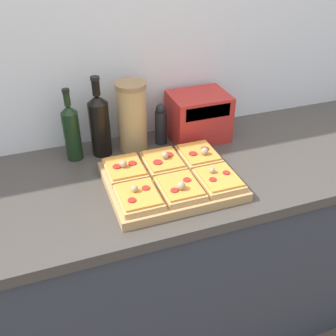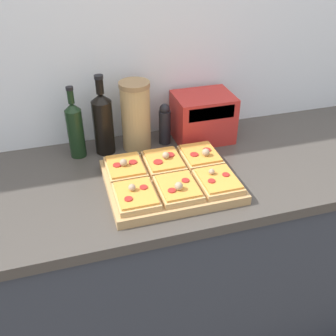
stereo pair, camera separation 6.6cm
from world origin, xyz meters
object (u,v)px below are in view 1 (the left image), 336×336
(wine_bottle, at_px, (100,124))
(grain_jar_tall, at_px, (132,117))
(pepper_mill, at_px, (161,124))
(cutting_board, at_px, (171,181))
(olive_oil_bottle, at_px, (72,131))
(toaster_oven, at_px, (198,116))

(wine_bottle, bearing_deg, grain_jar_tall, 0.00)
(wine_bottle, height_order, pepper_mill, wine_bottle)
(cutting_board, height_order, pepper_mill, pepper_mill)
(cutting_board, distance_m, olive_oil_bottle, 0.43)
(cutting_board, bearing_deg, grain_jar_tall, 100.00)
(cutting_board, height_order, toaster_oven, toaster_oven)
(grain_jar_tall, height_order, pepper_mill, grain_jar_tall)
(cutting_board, relative_size, pepper_mill, 2.55)
(pepper_mill, bearing_deg, cutting_board, -102.39)
(grain_jar_tall, distance_m, toaster_oven, 0.28)
(pepper_mill, distance_m, toaster_oven, 0.16)
(grain_jar_tall, bearing_deg, pepper_mill, 0.00)
(grain_jar_tall, bearing_deg, cutting_board, -80.00)
(olive_oil_bottle, xyz_separation_m, toaster_oven, (0.52, -0.01, -0.02))
(cutting_board, xyz_separation_m, wine_bottle, (-0.18, 0.30, 0.11))
(olive_oil_bottle, relative_size, grain_jar_tall, 1.03)
(grain_jar_tall, relative_size, toaster_oven, 1.07)
(cutting_board, xyz_separation_m, grain_jar_tall, (-0.05, 0.30, 0.12))
(pepper_mill, relative_size, toaster_oven, 0.67)
(wine_bottle, bearing_deg, pepper_mill, 0.00)
(cutting_board, bearing_deg, wine_bottle, 121.43)
(cutting_board, xyz_separation_m, olive_oil_bottle, (-0.29, 0.30, 0.10))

